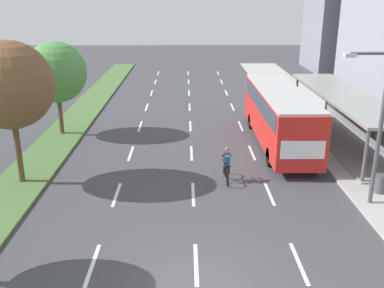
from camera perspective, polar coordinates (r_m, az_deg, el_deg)
ground_plane at (r=14.23m, az=0.66°, el=-18.22°), size 140.00×140.00×0.00m
median_strip at (r=33.44m, az=-14.67°, el=3.52°), size 2.60×52.00×0.12m
sidewalk_right at (r=33.85m, az=15.62°, el=3.65°), size 4.50×52.00×0.15m
lane_divider_left at (r=30.31m, az=-6.86°, el=2.33°), size 0.14×46.12×0.01m
lane_divider_center at (r=30.15m, az=-0.22°, el=2.38°), size 0.14×46.12×0.01m
lane_divider_right at (r=30.39m, az=6.40°, el=2.39°), size 0.14×46.12×0.01m
bus_shelter at (r=28.10m, az=19.74°, el=3.95°), size 2.90×14.14×2.86m
bus at (r=26.34m, az=11.41°, el=4.21°), size 2.54×11.29×3.37m
cyclist at (r=21.04m, az=4.59°, el=-2.90°), size 0.46×1.82×1.71m
median_tree_second at (r=21.24m, az=-22.93°, el=7.13°), size 4.01×4.01×6.68m
median_tree_third at (r=28.59m, az=-17.45°, el=8.99°), size 3.79×3.79×5.86m
streetlight at (r=19.02m, az=23.23°, el=3.06°), size 1.91×0.24×6.50m
trash_bin at (r=21.34m, az=23.58°, el=-4.81°), size 0.52×0.52×0.85m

